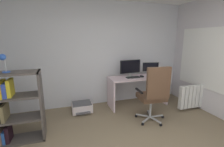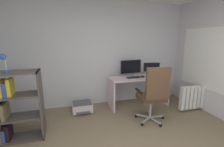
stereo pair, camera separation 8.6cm
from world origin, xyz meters
name	(u,v)px [view 1 (the left image)]	position (x,y,z in m)	size (l,w,h in m)	color
wall_back	(98,54)	(0.00, 2.66, 1.30)	(4.59, 0.10, 2.60)	silver
window_pane	(206,58)	(2.29, 1.54, 1.24)	(0.01, 1.41, 1.31)	white
window_frame	(205,58)	(2.28, 1.54, 1.24)	(0.02, 1.49, 1.39)	white
desk	(138,84)	(0.91, 2.20, 0.55)	(1.48, 0.56, 0.75)	silver
monitor_main	(130,67)	(0.73, 2.29, 0.99)	(0.55, 0.18, 0.41)	#B2B5B7
monitor_secondary	(150,68)	(1.30, 2.30, 0.95)	(0.45, 0.18, 0.34)	#B2B5B7
keyboard	(133,77)	(0.74, 2.14, 0.76)	(0.34, 0.13, 0.02)	black
computer_mouse	(142,76)	(0.98, 2.14, 0.77)	(0.06, 0.10, 0.03)	black
office_chair	(154,92)	(0.80, 1.29, 0.65)	(0.63, 0.63, 1.18)	#B7BABC
bookshelf	(7,109)	(-1.79, 1.47, 0.59)	(0.86, 0.34, 1.19)	#47403C
desk_lamp	(3,60)	(-1.74, 1.47, 1.38)	(0.12, 0.11, 0.29)	#2852B3
printer	(82,107)	(-0.51, 2.25, 0.11)	(0.46, 0.44, 0.22)	silver
radiator	(198,96)	(2.19, 1.54, 0.34)	(1.05, 0.10, 0.55)	white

